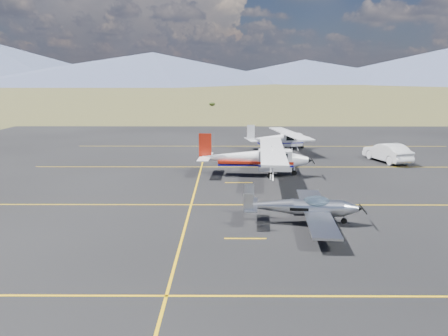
% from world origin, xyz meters
% --- Properties ---
extents(ground, '(1600.00, 1600.00, 0.00)m').
position_xyz_m(ground, '(0.00, 0.00, 0.00)').
color(ground, '#383D1C').
rests_on(ground, ground).
extents(apron, '(72.00, 72.00, 0.02)m').
position_xyz_m(apron, '(0.00, 7.00, 0.00)').
color(apron, black).
rests_on(apron, ground).
extents(aircraft_low_wing, '(5.93, 8.25, 1.79)m').
position_xyz_m(aircraft_low_wing, '(0.15, -1.24, 0.86)').
color(aircraft_low_wing, '#B7B9BE').
rests_on(aircraft_low_wing, apron).
extents(aircraft_cessna, '(7.62, 12.68, 3.20)m').
position_xyz_m(aircraft_cessna, '(-1.66, 9.95, 1.42)').
color(aircraft_cessna, white).
rests_on(aircraft_cessna, apron).
extents(aircraft_plain, '(6.43, 10.34, 2.61)m').
position_xyz_m(aircraft_plain, '(1.72, 22.01, 1.16)').
color(aircraft_plain, silver).
rests_on(aircraft_plain, apron).
extents(sedan, '(3.13, 5.37, 1.67)m').
position_xyz_m(sedan, '(10.45, 15.40, 0.85)').
color(sedan, silver).
rests_on(sedan, apron).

